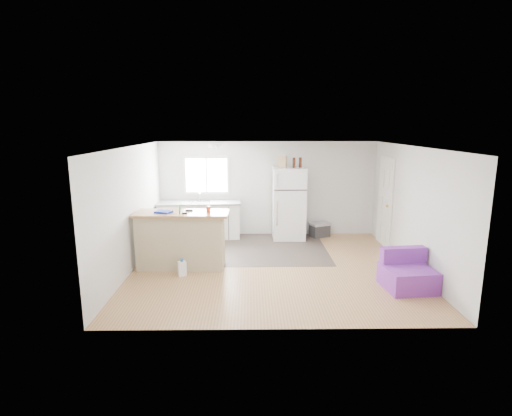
{
  "coord_description": "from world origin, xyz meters",
  "views": [
    {
      "loc": [
        -0.43,
        -7.61,
        2.79
      ],
      "look_at": [
        -0.32,
        0.7,
        1.07
      ],
      "focal_mm": 28.0,
      "sensor_mm": 36.0,
      "label": 1
    }
  ],
  "objects_px": {
    "blue_tray": "(164,212)",
    "bottle_right": "(300,163)",
    "bottle_left": "(294,163)",
    "cardboard_box": "(282,162)",
    "purple_seat": "(407,274)",
    "red_cup": "(208,209)",
    "mop": "(174,258)",
    "cleaner_jug": "(182,268)",
    "kitchen_cabinets": "(199,220)",
    "peninsula": "(181,240)",
    "cooler": "(320,229)",
    "refrigerator": "(289,203)"
  },
  "relations": [
    {
      "from": "peninsula",
      "to": "purple_seat",
      "type": "relative_size",
      "value": 2.1
    },
    {
      "from": "purple_seat",
      "to": "bottle_left",
      "type": "height_order",
      "value": "bottle_left"
    },
    {
      "from": "peninsula",
      "to": "kitchen_cabinets",
      "type": "bearing_deg",
      "value": 89.19
    },
    {
      "from": "kitchen_cabinets",
      "to": "bottle_right",
      "type": "xyz_separation_m",
      "value": [
        2.5,
        -0.11,
        1.44
      ]
    },
    {
      "from": "cardboard_box",
      "to": "bottle_right",
      "type": "height_order",
      "value": "cardboard_box"
    },
    {
      "from": "peninsula",
      "to": "bottle_left",
      "type": "bearing_deg",
      "value": 41.12
    },
    {
      "from": "cleaner_jug",
      "to": "red_cup",
      "type": "height_order",
      "value": "red_cup"
    },
    {
      "from": "kitchen_cabinets",
      "to": "peninsula",
      "type": "distance_m",
      "value": 2.16
    },
    {
      "from": "blue_tray",
      "to": "cooler",
      "type": "bearing_deg",
      "value": 33.03
    },
    {
      "from": "peninsula",
      "to": "cooler",
      "type": "bearing_deg",
      "value": 36.53
    },
    {
      "from": "peninsula",
      "to": "bottle_left",
      "type": "height_order",
      "value": "bottle_left"
    },
    {
      "from": "purple_seat",
      "to": "red_cup",
      "type": "relative_size",
      "value": 7.37
    },
    {
      "from": "red_cup",
      "to": "mop",
      "type": "bearing_deg",
      "value": -168.78
    },
    {
      "from": "refrigerator",
      "to": "red_cup",
      "type": "relative_size",
      "value": 14.86
    },
    {
      "from": "peninsula",
      "to": "bottle_left",
      "type": "relative_size",
      "value": 7.42
    },
    {
      "from": "cooler",
      "to": "cardboard_box",
      "type": "bearing_deg",
      "value": 168.25
    },
    {
      "from": "cardboard_box",
      "to": "red_cup",
      "type": "bearing_deg",
      "value": -128.54
    },
    {
      "from": "mop",
      "to": "red_cup",
      "type": "xyz_separation_m",
      "value": [
        0.68,
        0.14,
        0.96
      ]
    },
    {
      "from": "red_cup",
      "to": "cardboard_box",
      "type": "distance_m",
      "value": 2.67
    },
    {
      "from": "kitchen_cabinets",
      "to": "purple_seat",
      "type": "bearing_deg",
      "value": -42.51
    },
    {
      "from": "red_cup",
      "to": "blue_tray",
      "type": "bearing_deg",
      "value": -177.23
    },
    {
      "from": "cooler",
      "to": "refrigerator",
      "type": "bearing_deg",
      "value": 164.7
    },
    {
      "from": "mop",
      "to": "cardboard_box",
      "type": "height_order",
      "value": "cardboard_box"
    },
    {
      "from": "cleaner_jug",
      "to": "cardboard_box",
      "type": "relative_size",
      "value": 1.12
    },
    {
      "from": "peninsula",
      "to": "red_cup",
      "type": "height_order",
      "value": "red_cup"
    },
    {
      "from": "purple_seat",
      "to": "blue_tray",
      "type": "height_order",
      "value": "blue_tray"
    },
    {
      "from": "cleaner_jug",
      "to": "bottle_right",
      "type": "xyz_separation_m",
      "value": [
        2.51,
        2.51,
        1.76
      ]
    },
    {
      "from": "red_cup",
      "to": "blue_tray",
      "type": "xyz_separation_m",
      "value": [
        -0.86,
        -0.04,
        -0.04
      ]
    },
    {
      "from": "blue_tray",
      "to": "bottle_right",
      "type": "distance_m",
      "value": 3.65
    },
    {
      "from": "kitchen_cabinets",
      "to": "red_cup",
      "type": "bearing_deg",
      "value": -81.44
    },
    {
      "from": "refrigerator",
      "to": "blue_tray",
      "type": "relative_size",
      "value": 5.94
    },
    {
      "from": "cardboard_box",
      "to": "bottle_right",
      "type": "relative_size",
      "value": 1.2
    },
    {
      "from": "refrigerator",
      "to": "blue_tray",
      "type": "bearing_deg",
      "value": -141.53
    },
    {
      "from": "purple_seat",
      "to": "red_cup",
      "type": "xyz_separation_m",
      "value": [
        -3.55,
        1.09,
        0.95
      ]
    },
    {
      "from": "kitchen_cabinets",
      "to": "bottle_right",
      "type": "bearing_deg",
      "value": -6.16
    },
    {
      "from": "cooler",
      "to": "bottle_right",
      "type": "xyz_separation_m",
      "value": [
        -0.55,
        -0.16,
        1.72
      ]
    },
    {
      "from": "bottle_left",
      "to": "bottle_right",
      "type": "relative_size",
      "value": 1.0
    },
    {
      "from": "mop",
      "to": "cleaner_jug",
      "type": "bearing_deg",
      "value": -86.5
    },
    {
      "from": "kitchen_cabinets",
      "to": "blue_tray",
      "type": "height_order",
      "value": "kitchen_cabinets"
    },
    {
      "from": "kitchen_cabinets",
      "to": "refrigerator",
      "type": "relative_size",
      "value": 1.17
    },
    {
      "from": "cleaner_jug",
      "to": "mop",
      "type": "bearing_deg",
      "value": 99.56
    },
    {
      "from": "cardboard_box",
      "to": "purple_seat",
      "type": "bearing_deg",
      "value": -57.66
    },
    {
      "from": "peninsula",
      "to": "blue_tray",
      "type": "height_order",
      "value": "blue_tray"
    },
    {
      "from": "refrigerator",
      "to": "cooler",
      "type": "bearing_deg",
      "value": 7.39
    },
    {
      "from": "blue_tray",
      "to": "bottle_left",
      "type": "relative_size",
      "value": 1.2
    },
    {
      "from": "purple_seat",
      "to": "mop",
      "type": "relative_size",
      "value": 0.67
    },
    {
      "from": "peninsula",
      "to": "red_cup",
      "type": "relative_size",
      "value": 15.46
    },
    {
      "from": "purple_seat",
      "to": "cardboard_box",
      "type": "distance_m",
      "value": 4.03
    },
    {
      "from": "bottle_left",
      "to": "purple_seat",
      "type": "bearing_deg",
      "value": -61.64
    },
    {
      "from": "purple_seat",
      "to": "blue_tray",
      "type": "relative_size",
      "value": 2.95
    }
  ]
}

